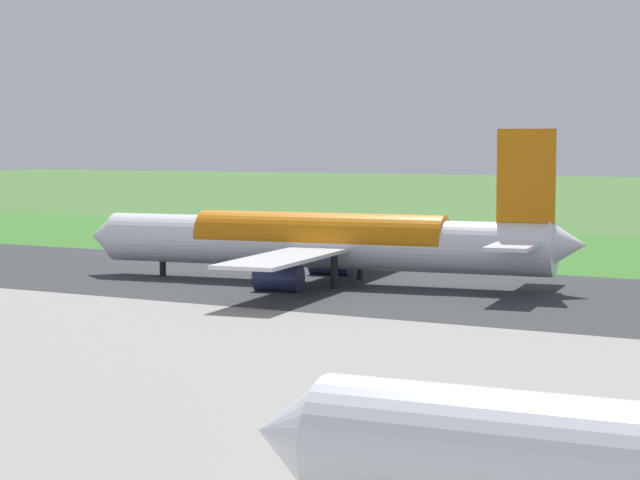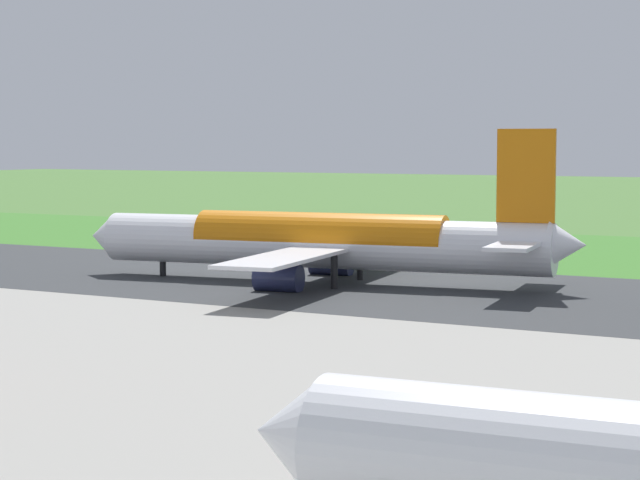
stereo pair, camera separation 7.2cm
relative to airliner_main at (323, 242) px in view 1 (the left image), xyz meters
The scene contains 6 objects.
ground_plane 4.57m from the airliner_main, ahead, with size 800.00×800.00×0.00m, color #477233.
runway_asphalt 4.54m from the airliner_main, ahead, with size 600.00×37.88×0.06m, color #2D3033.
grass_verge_foreground 35.58m from the airliner_main, 87.73° to the right, with size 600.00×80.00×0.04m, color #3C782B.
airliner_main is the anchor object (origin of this frame).
no_stopping_sign 34.09m from the airliner_main, 78.26° to the right, with size 0.60×0.10×2.97m.
traffic_cone_orange 37.70m from the airliner_main, 69.36° to the right, with size 0.40×0.40×0.55m, color orange.
Camera 1 is at (-57.69, 103.54, 14.36)m, focal length 64.79 mm.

